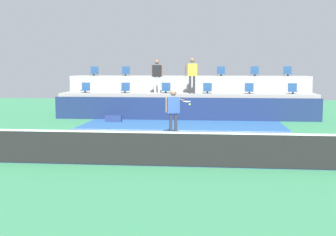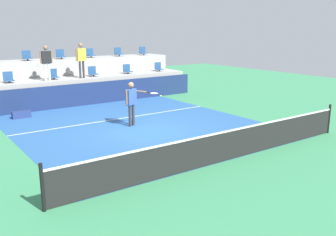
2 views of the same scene
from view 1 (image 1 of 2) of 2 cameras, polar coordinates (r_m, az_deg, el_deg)
ground_plane at (r=15.13m, az=0.83°, el=-3.01°), size 40.00×40.00×0.00m
court_inner_paint at (r=16.11m, az=1.14°, el=-2.41°), size 9.00×10.00×0.01m
court_service_line at (r=17.49m, az=1.52°, el=-1.68°), size 9.00×0.06×0.00m
tennis_net at (r=11.12m, az=-0.97°, el=-3.93°), size 10.48×0.08×1.07m
sponsor_backboard at (r=20.99m, az=2.27°, el=1.21°), size 13.00×0.16×1.10m
seating_tier_lower at (r=22.28m, az=2.48°, el=1.72°), size 13.00×1.80×1.25m
seating_tier_upper at (r=24.04m, az=2.74°, el=3.10°), size 13.00×1.80×2.10m
stadium_chair_lower_far_left at (r=23.09m, az=-10.87°, el=3.87°), size 0.44×0.40×0.52m
stadium_chair_lower_left at (r=22.57m, az=-5.68°, el=3.89°), size 0.44×0.40×0.52m
stadium_chair_lower_mid_left at (r=22.24m, az=-0.28°, el=3.89°), size 0.44×0.40×0.52m
stadium_chair_lower_mid_right at (r=22.12m, az=5.24°, el=3.84°), size 0.44×0.40×0.52m
stadium_chair_lower_right at (r=22.20m, az=10.70°, el=3.76°), size 0.44×0.40×0.52m
stadium_chair_lower_far_right at (r=22.48m, az=16.17°, el=3.65°), size 0.44×0.40×0.52m
stadium_chair_upper_far_left at (r=24.80m, az=-9.75°, el=6.04°), size 0.44×0.40×0.52m
stadium_chair_upper_left at (r=24.38m, az=-5.63°, el=6.10°), size 0.44×0.40×0.52m
stadium_chair_upper_mid_left at (r=24.09m, az=-1.54°, el=6.12°), size 0.44×0.40×0.52m
stadium_chair_upper_center at (r=23.93m, az=2.79°, el=6.11°), size 0.44×0.40×0.52m
stadium_chair_upper_mid_right at (r=23.90m, az=7.02°, el=6.07°), size 0.44×0.40×0.52m
stadium_chair_upper_right at (r=24.00m, az=11.41°, el=5.99°), size 0.44×0.40×0.52m
stadium_chair_upper_far_right at (r=24.23m, az=15.56°, el=5.88°), size 0.44×0.40×0.52m
tennis_player at (r=16.04m, az=0.76°, el=1.38°), size 1.03×1.14×1.73m
spectator_in_grey at (r=21.89m, az=-1.47°, el=5.97°), size 0.59×0.23×1.71m
spectator_in_white at (r=21.73m, az=3.22°, el=6.11°), size 0.62×0.28×1.78m
tennis_ball at (r=14.95m, az=2.90°, el=1.81°), size 0.07×0.07×0.07m
equipment_bag at (r=20.51m, az=-7.21°, el=-0.09°), size 0.76×0.28×0.30m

